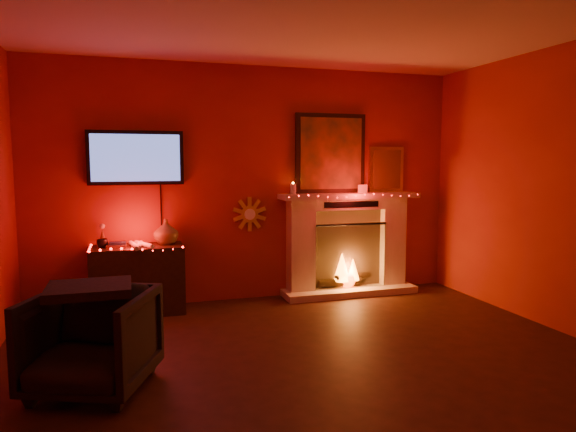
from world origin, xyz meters
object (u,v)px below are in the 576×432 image
at_px(sunburst_clock, 250,214).
at_px(console_table, 139,276).
at_px(armchair, 92,341).
at_px(tv, 136,158).
at_px(fireplace, 347,234).

distance_m(sunburst_clock, console_table, 1.41).
relative_size(console_table, armchair, 1.27).
relative_size(tv, console_table, 1.25).
height_order(tv, armchair, tv).
xyz_separation_m(tv, armchair, (-0.36, -2.04, -1.29)).
height_order(fireplace, sunburst_clock, fireplace).
bearing_deg(console_table, fireplace, 2.98).
height_order(tv, sunburst_clock, tv).
relative_size(fireplace, tv, 1.76).
height_order(fireplace, tv, fireplace).
bearing_deg(sunburst_clock, tv, -178.76).
distance_m(fireplace, console_table, 2.47).
bearing_deg(armchair, fireplace, 57.76).
distance_m(console_table, armchair, 1.88).
distance_m(tv, armchair, 2.44).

